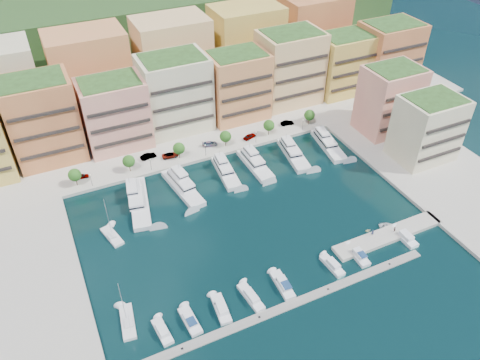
# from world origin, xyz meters

# --- Properties ---
(ground) EXTENTS (400.00, 400.00, 0.00)m
(ground) POSITION_xyz_m (0.00, 0.00, 0.00)
(ground) COLOR black
(ground) RESTS_ON ground
(north_quay) EXTENTS (220.00, 64.00, 2.00)m
(north_quay) POSITION_xyz_m (0.00, 62.00, 0.00)
(north_quay) COLOR #9E998E
(north_quay) RESTS_ON ground
(east_quay) EXTENTS (34.00, 76.00, 2.00)m
(east_quay) POSITION_xyz_m (62.00, -8.00, 0.00)
(east_quay) COLOR #9E998E
(east_quay) RESTS_ON ground
(west_quay) EXTENTS (34.00, 76.00, 2.00)m
(west_quay) POSITION_xyz_m (-62.00, -8.00, 0.00)
(west_quay) COLOR #9E998E
(west_quay) RESTS_ON ground
(hillside) EXTENTS (240.00, 40.00, 58.00)m
(hillside) POSITION_xyz_m (0.00, 110.00, 0.00)
(hillside) COLOR #1B3917
(hillside) RESTS_ON ground
(south_pontoon) EXTENTS (72.00, 2.20, 0.35)m
(south_pontoon) POSITION_xyz_m (-3.00, -30.00, 0.00)
(south_pontoon) COLOR gray
(south_pontoon) RESTS_ON ground
(finger_pier) EXTENTS (32.00, 5.00, 2.00)m
(finger_pier) POSITION_xyz_m (30.00, -22.00, 0.00)
(finger_pier) COLOR #9E998E
(finger_pier) RESTS_ON ground
(apartment_1) EXTENTS (20.00, 16.50, 26.80)m
(apartment_1) POSITION_xyz_m (-44.00, 51.99, 14.31)
(apartment_1) COLOR #D78347
(apartment_1) RESTS_ON north_quay
(apartment_2) EXTENTS (20.00, 15.50, 22.80)m
(apartment_2) POSITION_xyz_m (-23.00, 49.99, 12.31)
(apartment_2) COLOR #E8A281
(apartment_2) RESTS_ON north_quay
(apartment_3) EXTENTS (22.00, 16.50, 25.80)m
(apartment_3) POSITION_xyz_m (-2.00, 51.99, 13.81)
(apartment_3) COLOR beige
(apartment_3) RESTS_ON north_quay
(apartment_4) EXTENTS (20.00, 15.50, 23.80)m
(apartment_4) POSITION_xyz_m (20.00, 49.99, 12.81)
(apartment_4) COLOR #DA8251
(apartment_4) RESTS_ON north_quay
(apartment_5) EXTENTS (22.00, 16.50, 26.80)m
(apartment_5) POSITION_xyz_m (42.00, 51.99, 14.31)
(apartment_5) COLOR #E0B076
(apartment_5) RESTS_ON north_quay
(apartment_6) EXTENTS (20.00, 15.50, 22.80)m
(apartment_6) POSITION_xyz_m (64.00, 49.99, 12.31)
(apartment_6) COLOR gold
(apartment_6) RESTS_ON north_quay
(apartment_7) EXTENTS (22.00, 16.50, 24.80)m
(apartment_7) POSITION_xyz_m (84.00, 47.99, 13.31)
(apartment_7) COLOR #D78347
(apartment_7) RESTS_ON north_quay
(apartment_east_a) EXTENTS (18.00, 14.50, 22.80)m
(apartment_east_a) POSITION_xyz_m (62.00, 19.99, 12.31)
(apartment_east_a) COLOR #E8A281
(apartment_east_a) RESTS_ON east_quay
(apartment_east_b) EXTENTS (18.00, 14.50, 20.80)m
(apartment_east_b) POSITION_xyz_m (62.00, 1.99, 11.31)
(apartment_east_b) COLOR beige
(apartment_east_b) RESTS_ON east_quay
(backblock_1) EXTENTS (26.00, 18.00, 30.00)m
(backblock_1) POSITION_xyz_m (-25.00, 74.00, 16.00)
(backblock_1) COLOR #DA8251
(backblock_1) RESTS_ON north_quay
(backblock_2) EXTENTS (26.00, 18.00, 30.00)m
(backblock_2) POSITION_xyz_m (5.00, 74.00, 16.00)
(backblock_2) COLOR #E0B076
(backblock_2) RESTS_ON north_quay
(backblock_3) EXTENTS (26.00, 18.00, 30.00)m
(backblock_3) POSITION_xyz_m (35.00, 74.00, 16.00)
(backblock_3) COLOR gold
(backblock_3) RESTS_ON north_quay
(backblock_4) EXTENTS (26.00, 18.00, 30.00)m
(backblock_4) POSITION_xyz_m (65.00, 74.00, 16.00)
(backblock_4) COLOR #D78347
(backblock_4) RESTS_ON north_quay
(tree_0) EXTENTS (3.80, 3.80, 5.65)m
(tree_0) POSITION_xyz_m (-40.00, 33.50, 4.74)
(tree_0) COLOR #473323
(tree_0) RESTS_ON north_quay
(tree_1) EXTENTS (3.80, 3.80, 5.65)m
(tree_1) POSITION_xyz_m (-24.00, 33.50, 4.74)
(tree_1) COLOR #473323
(tree_1) RESTS_ON north_quay
(tree_2) EXTENTS (3.80, 3.80, 5.65)m
(tree_2) POSITION_xyz_m (-8.00, 33.50, 4.74)
(tree_2) COLOR #473323
(tree_2) RESTS_ON north_quay
(tree_3) EXTENTS (3.80, 3.80, 5.65)m
(tree_3) POSITION_xyz_m (8.00, 33.50, 4.74)
(tree_3) COLOR #473323
(tree_3) RESTS_ON north_quay
(tree_4) EXTENTS (3.80, 3.80, 5.65)m
(tree_4) POSITION_xyz_m (24.00, 33.50, 4.74)
(tree_4) COLOR #473323
(tree_4) RESTS_ON north_quay
(tree_5) EXTENTS (3.80, 3.80, 5.65)m
(tree_5) POSITION_xyz_m (40.00, 33.50, 4.74)
(tree_5) COLOR #473323
(tree_5) RESTS_ON north_quay
(lamppost_0) EXTENTS (0.30, 0.30, 4.20)m
(lamppost_0) POSITION_xyz_m (-36.00, 31.20, 3.83)
(lamppost_0) COLOR black
(lamppost_0) RESTS_ON north_quay
(lamppost_1) EXTENTS (0.30, 0.30, 4.20)m
(lamppost_1) POSITION_xyz_m (-18.00, 31.20, 3.83)
(lamppost_1) COLOR black
(lamppost_1) RESTS_ON north_quay
(lamppost_2) EXTENTS (0.30, 0.30, 4.20)m
(lamppost_2) POSITION_xyz_m (0.00, 31.20, 3.83)
(lamppost_2) COLOR black
(lamppost_2) RESTS_ON north_quay
(lamppost_3) EXTENTS (0.30, 0.30, 4.20)m
(lamppost_3) POSITION_xyz_m (18.00, 31.20, 3.83)
(lamppost_3) COLOR black
(lamppost_3) RESTS_ON north_quay
(lamppost_4) EXTENTS (0.30, 0.30, 4.20)m
(lamppost_4) POSITION_xyz_m (36.00, 31.20, 3.83)
(lamppost_4) COLOR black
(lamppost_4) RESTS_ON north_quay
(yacht_1) EXTENTS (8.93, 22.51, 7.30)m
(yacht_1) POSITION_xyz_m (-25.53, 18.87, 1.09)
(yacht_1) COLOR silver
(yacht_1) RESTS_ON ground
(yacht_2) EXTENTS (7.36, 20.23, 7.30)m
(yacht_2) POSITION_xyz_m (-12.16, 19.94, 1.21)
(yacht_2) COLOR silver
(yacht_2) RESTS_ON ground
(yacht_3) EXTENTS (6.05, 17.21, 7.30)m
(yacht_3) POSITION_xyz_m (2.40, 21.28, 1.21)
(yacht_3) COLOR silver
(yacht_3) RESTS_ON ground
(yacht_4) EXTENTS (5.02, 17.49, 7.30)m
(yacht_4) POSITION_xyz_m (12.29, 20.97, 1.09)
(yacht_4) COLOR silver
(yacht_4) RESTS_ON ground
(yacht_5) EXTENTS (7.50, 18.81, 7.30)m
(yacht_5) POSITION_xyz_m (26.01, 20.62, 1.21)
(yacht_5) COLOR silver
(yacht_5) RESTS_ON ground
(yacht_6) EXTENTS (7.49, 19.28, 7.30)m
(yacht_6) POSITION_xyz_m (39.18, 20.40, 1.21)
(yacht_6) COLOR silver
(yacht_6) RESTS_ON ground
(cruiser_0) EXTENTS (3.03, 7.30, 2.55)m
(cruiser_0) POSITION_xyz_m (-32.47, -24.58, 0.55)
(cruiser_0) COLOR silver
(cruiser_0) RESTS_ON ground
(cruiser_1) EXTENTS (3.18, 7.94, 2.66)m
(cruiser_1) POSITION_xyz_m (-26.17, -24.60, 0.57)
(cruiser_1) COLOR silver
(cruiser_1) RESTS_ON ground
(cruiser_2) EXTENTS (3.31, 8.26, 2.55)m
(cruiser_2) POSITION_xyz_m (-18.81, -24.59, 0.55)
(cruiser_2) COLOR silver
(cruiser_2) RESTS_ON ground
(cruiser_3) EXTENTS (3.27, 8.91, 2.55)m
(cruiser_3) POSITION_xyz_m (-11.36, -24.60, 0.55)
(cruiser_3) COLOR silver
(cruiser_3) RESTS_ON ground
(cruiser_4) EXTENTS (3.10, 8.73, 2.66)m
(cruiser_4) POSITION_xyz_m (-3.08, -24.61, 0.57)
(cruiser_4) COLOR silver
(cruiser_4) RESTS_ON ground
(cruiser_6) EXTENTS (2.88, 7.48, 2.55)m
(cruiser_6) POSITION_xyz_m (10.84, -24.58, 0.55)
(cruiser_6) COLOR silver
(cruiser_6) RESTS_ON ground
(cruiser_7) EXTENTS (2.83, 7.53, 2.66)m
(cruiser_7) POSITION_xyz_m (18.57, -24.60, 0.57)
(cruiser_7) COLOR silver
(cruiser_7) RESTS_ON ground
(cruiser_9) EXTENTS (2.80, 7.71, 2.55)m
(cruiser_9) POSITION_xyz_m (33.44, -24.58, 0.55)
(cruiser_9) COLOR silver
(cruiser_9) RESTS_ON ground
(sailboat_2) EXTENTS (4.67, 8.81, 13.20)m
(sailboat_2) POSITION_xyz_m (-35.59, 8.56, 0.32)
(sailboat_2) COLOR silver
(sailboat_2) RESTS_ON ground
(sailboat_0) EXTENTS (4.00, 9.54, 13.20)m
(sailboat_0) POSITION_xyz_m (-38.55, -18.94, 0.31)
(sailboat_0) COLOR silver
(sailboat_0) RESTS_ON ground
(tender_2) EXTENTS (4.67, 3.96, 0.82)m
(tender_2) POSITION_xyz_m (32.08, -18.78, 0.41)
(tender_2) COLOR white
(tender_2) RESTS_ON ground
(tender_1) EXTENTS (1.71, 1.51, 0.85)m
(tender_1) POSITION_xyz_m (26.42, -18.27, 0.42)
(tender_1) COLOR beige
(tender_1) RESTS_ON ground
(car_0) EXTENTS (4.11, 2.12, 1.34)m
(car_0) POSITION_xyz_m (-37.97, 36.35, 1.67)
(car_0) COLOR gray
(car_0) RESTS_ON north_quay
(car_1) EXTENTS (5.24, 2.37, 1.67)m
(car_1) POSITION_xyz_m (-17.05, 37.64, 1.83)
(car_1) COLOR gray
(car_1) RESTS_ON north_quay
(car_2) EXTENTS (5.49, 2.86, 1.48)m
(car_2) POSITION_xyz_m (-10.49, 35.34, 1.74)
(car_2) COLOR gray
(car_2) RESTS_ON north_quay
(car_3) EXTENTS (5.36, 3.10, 1.46)m
(car_3) POSITION_xyz_m (3.39, 36.03, 1.73)
(car_3) COLOR gray
(car_3) RESTS_ON north_quay
(car_4) EXTENTS (5.13, 3.45, 1.62)m
(car_4) POSITION_xyz_m (17.16, 34.31, 1.81)
(car_4) COLOR gray
(car_4) RESTS_ON north_quay
(car_5) EXTENTS (4.85, 2.23, 1.54)m
(car_5) POSITION_xyz_m (32.96, 36.42, 1.77)
(car_5) COLOR gray
(car_5) RESTS_ON north_quay
(person_0) EXTENTS (0.85, 0.80, 1.96)m
(person_0) POSITION_xyz_m (25.79, -20.55, 1.98)
(person_0) COLOR #252D4B
(person_0) RESTS_ON finger_pier
(person_1) EXTENTS (0.89, 0.78, 1.55)m
(person_1) POSITION_xyz_m (31.91, -21.85, 1.77)
(person_1) COLOR #4A2F2C
(person_1) RESTS_ON finger_pier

